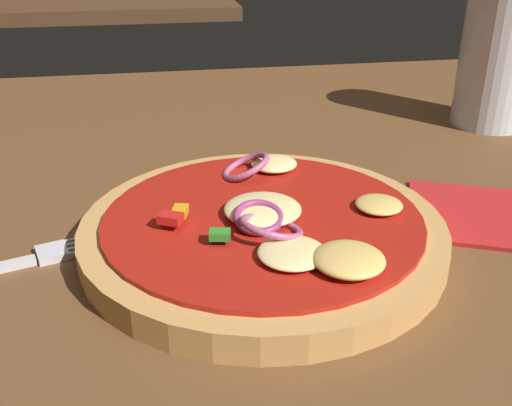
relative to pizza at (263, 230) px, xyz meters
The scene contains 5 objects.
dining_table 0.03m from the pizza, 91.37° to the right, with size 1.26×0.99×0.03m.
pizza is the anchor object (origin of this frame).
fork 0.16m from the pizza, behind, with size 0.16×0.06×0.01m.
beer_glass 0.34m from the pizza, 36.51° to the left, with size 0.07×0.07×0.14m.
background_table 1.34m from the pizza, 99.03° to the left, with size 0.74×0.50×0.03m.
Camera 1 is at (-0.06, -0.31, 0.22)m, focal length 41.21 mm.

